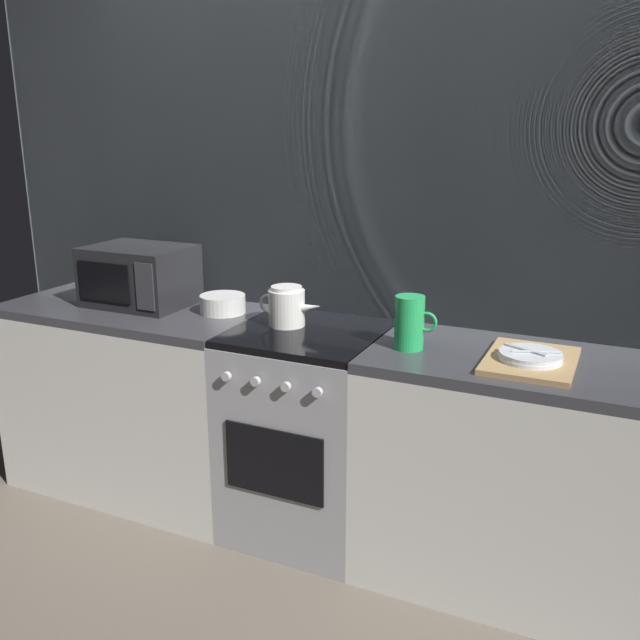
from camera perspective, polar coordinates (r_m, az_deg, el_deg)
The scene contains 10 objects.
ground_plane at distance 3.16m, azimuth -0.94°, elevation -16.67°, with size 8.00×8.00×0.00m, color #6B6054.
back_wall at distance 3.00m, azimuth 1.65°, elevation 6.27°, with size 3.60×0.05×2.40m.
counter_left at distance 3.40m, azimuth -14.85°, elevation -6.25°, with size 1.20×0.60×0.90m.
stove_unit at distance 2.94m, azimuth -0.99°, elevation -9.29°, with size 0.60×0.63×0.90m.
counter_right at distance 2.72m, azimuth 16.81°, elevation -12.29°, with size 1.20×0.60×0.90m.
microwave at distance 3.26m, azimuth -14.74°, elevation 3.58°, with size 0.46×0.35×0.27m.
kettle at distance 2.83m, azimuth -2.76°, elevation 1.14°, with size 0.28×0.15×0.17m.
mixing_bowl at distance 3.06m, azimuth -8.07°, elevation 1.34°, with size 0.20×0.20×0.08m, color silver.
pitcher at distance 2.55m, azimuth 7.46°, elevation -0.20°, with size 0.16×0.11×0.20m.
dish_pile at distance 2.50m, azimuth 17.06°, elevation -3.11°, with size 0.30×0.40×0.06m.
Camera 1 is at (1.16, -2.39, 1.71)m, focal length 38.58 mm.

